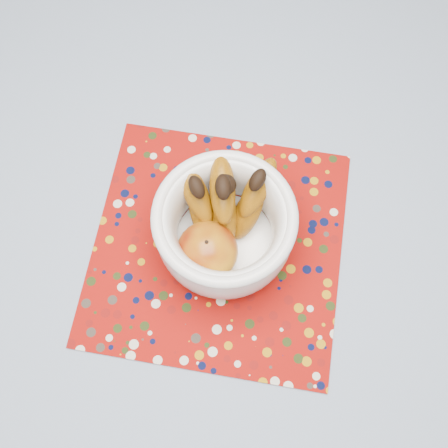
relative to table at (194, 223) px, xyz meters
name	(u,v)px	position (x,y,z in m)	size (l,w,h in m)	color
table	(194,223)	(0.00, 0.00, 0.00)	(1.20, 1.20, 0.75)	brown
tablecloth	(192,205)	(0.00, 0.00, 0.08)	(1.32, 1.32, 0.01)	#617AA2
placemat	(218,246)	(0.03, -0.08, 0.09)	(0.37, 0.37, 0.00)	maroon
fruit_bowl	(225,221)	(0.04, -0.07, 0.16)	(0.22, 0.21, 0.16)	white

